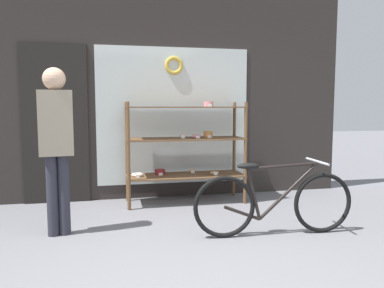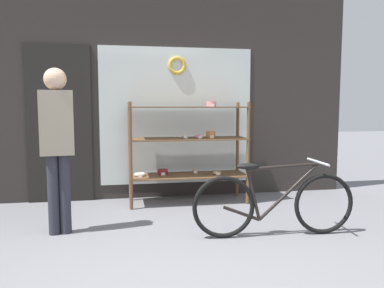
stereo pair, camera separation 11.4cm
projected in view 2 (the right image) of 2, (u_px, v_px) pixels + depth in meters
The scene contains 5 objects.
ground_plane at pixel (201, 282), 2.74m from camera, with size 30.00×30.00×0.00m, color slate.
storefront_facade at pixel (160, 68), 5.19m from camera, with size 5.40×0.13×3.73m.
display_case at pixel (188, 143), 4.97m from camera, with size 1.56×0.51×1.35m.
bicycle at pixel (274, 203), 3.69m from camera, with size 1.64×0.46×0.75m.
pedestrian at pixel (57, 137), 3.70m from camera, with size 0.34×0.22×1.66m.
Camera 2 is at (-0.53, -2.57, 1.28)m, focal length 35.00 mm.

